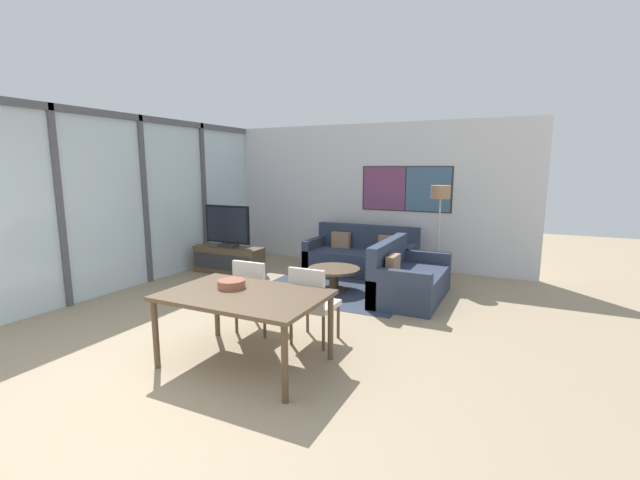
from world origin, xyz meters
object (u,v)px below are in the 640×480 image
at_px(television, 227,227).
at_px(coffee_table, 334,273).
at_px(floor_lamp, 440,201).
at_px(tv_console, 229,260).
at_px(dining_chair_centre, 312,300).
at_px(sofa_side, 406,280).
at_px(dining_table, 244,300).
at_px(sofa_main, 362,258).
at_px(dining_chair_left, 256,292).
at_px(fruit_bowl, 231,283).

height_order(television, coffee_table, television).
xyz_separation_m(television, floor_lamp, (3.62, 1.09, 0.52)).
bearing_deg(coffee_table, tv_console, 175.43).
bearing_deg(dining_chair_centre, tv_console, 142.31).
distance_m(sofa_side, dining_table, 3.01).
bearing_deg(sofa_side, television, 88.34).
bearing_deg(tv_console, television, 90.00).
bearing_deg(dining_chair_centre, coffee_table, 107.38).
height_order(coffee_table, dining_table, dining_table).
distance_m(television, floor_lamp, 3.82).
distance_m(sofa_main, dining_table, 4.10).
distance_m(dining_table, dining_chair_left, 0.86).
distance_m(television, dining_chair_left, 3.07).
distance_m(sofa_main, sofa_side, 1.68).
bearing_deg(sofa_main, television, -153.29).
distance_m(dining_table, fruit_bowl, 0.28).
bearing_deg(television, sofa_side, -1.66).
xyz_separation_m(dining_chair_centre, fruit_bowl, (-0.61, -0.62, 0.28)).
height_order(fruit_bowl, floor_lamp, floor_lamp).
xyz_separation_m(tv_console, floor_lamp, (3.62, 1.09, 1.15)).
distance_m(television, dining_table, 3.86).
bearing_deg(dining_table, fruit_bowl, 154.89).
relative_size(tv_console, dining_table, 0.85).
relative_size(tv_console, dining_chair_centre, 1.52).
bearing_deg(television, sofa_main, 26.71).
relative_size(sofa_main, coffee_table, 2.39).
relative_size(coffee_table, dining_chair_centre, 0.94).
height_order(tv_console, sofa_main, sofa_main).
height_order(dining_chair_centre, floor_lamp, floor_lamp).
height_order(coffee_table, fruit_bowl, fruit_bowl).
relative_size(coffee_table, floor_lamp, 0.51).
bearing_deg(dining_chair_left, dining_chair_centre, -1.28).
distance_m(dining_chair_left, dining_chair_centre, 0.76).
bearing_deg(coffee_table, dining_table, -84.69).
bearing_deg(dining_chair_left, sofa_main, 87.89).
bearing_deg(fruit_bowl, tv_console, 128.45).
bearing_deg(floor_lamp, sofa_main, 178.60).
relative_size(sofa_side, floor_lamp, 0.96).
height_order(television, sofa_side, television).
bearing_deg(fruit_bowl, dining_chair_centre, 45.37).
bearing_deg(fruit_bowl, floor_lamp, 70.80).
relative_size(television, floor_lamp, 0.58).
height_order(sofa_side, coffee_table, sofa_side).
relative_size(tv_console, dining_chair_left, 1.52).
bearing_deg(sofa_main, dining_table, -86.38).
bearing_deg(dining_chair_centre, television, 142.30).
relative_size(coffee_table, dining_chair_left, 0.94).
height_order(dining_table, dining_chair_centre, dining_chair_centre).
xyz_separation_m(television, sofa_side, (3.38, -0.10, -0.60)).
height_order(television, fruit_bowl, television).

